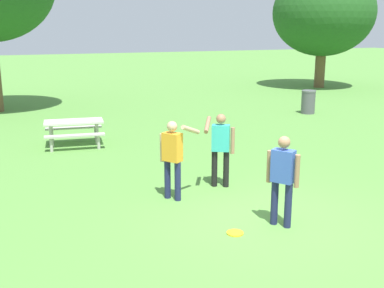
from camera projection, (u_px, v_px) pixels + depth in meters
name	position (u px, v px, depth m)	size (l,w,h in m)	color
ground_plane	(267.00, 221.00, 8.66)	(120.00, 120.00, 0.00)	#568E3D
person_thrower	(283.00, 175.00, 8.25)	(0.39, 0.53, 1.64)	#1E234C
person_catcher	(173.00, 154.00, 9.57)	(0.83, 0.53, 1.64)	#1E234C
person_bystander	(221.00, 145.00, 10.33)	(0.82, 0.56, 1.64)	black
frisbee	(235.00, 233.00, 8.13)	(0.29, 0.29, 0.03)	yellow
picnic_table_near	(74.00, 127.00, 14.07)	(1.88, 1.65, 0.77)	beige
trash_can_beside_table	(308.00, 102.00, 19.48)	(0.59, 0.59, 0.96)	#515156
tree_far_right	(324.00, 13.00, 27.22)	(5.83, 5.83, 6.78)	brown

